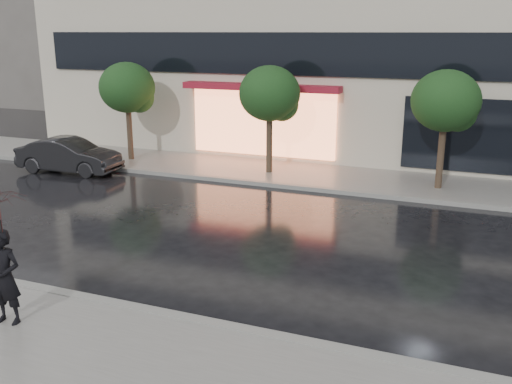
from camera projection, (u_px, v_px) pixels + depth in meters
The scene contains 10 objects.
ground at pixel (234, 304), 11.12m from camera, with size 120.00×120.00×0.00m, color black.
sidewalk_far at pixel (350, 179), 20.27m from camera, with size 60.00×3.50×0.12m, color slate.
curb_near at pixel (212, 325), 10.21m from camera, with size 60.00×0.25×0.14m, color gray.
curb_far at pixel (339, 191), 18.70m from camera, with size 60.00×0.25×0.14m, color gray.
bg_building_left at pixel (32, 19), 42.69m from camera, with size 14.00×10.00×12.00m, color #59544F.
tree_far_west at pixel (129, 89), 22.47m from camera, with size 2.20×2.20×3.99m.
tree_mid_west at pixel (271, 96), 20.34m from camera, with size 2.20×2.20×3.99m.
tree_mid_east at pixel (447, 103), 18.20m from camera, with size 2.20×2.20×3.99m.
parked_car at pixel (69, 156), 21.34m from camera, with size 1.37×3.94×1.30m, color black.
pedestrian_with_umbrella at pixel (1, 238), 9.78m from camera, with size 1.07×1.09×2.44m.
Camera 1 is at (4.13, -9.23, 5.14)m, focal length 40.00 mm.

